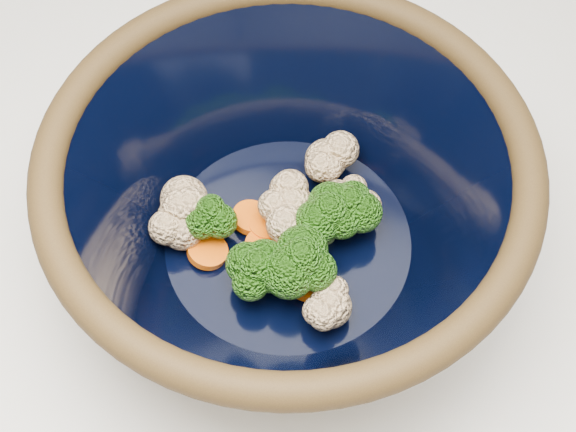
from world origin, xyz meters
TOP-DOWN VIEW (x-y plane):
  - mixing_bowl at (-0.08, -0.01)m, footprint 0.31×0.31m
  - vegetable_pile at (-0.08, -0.01)m, footprint 0.16×0.14m

SIDE VIEW (x-z plane):
  - vegetable_pile at x=-0.08m, z-range 0.93..0.98m
  - mixing_bowl at x=-0.08m, z-range 0.91..1.04m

